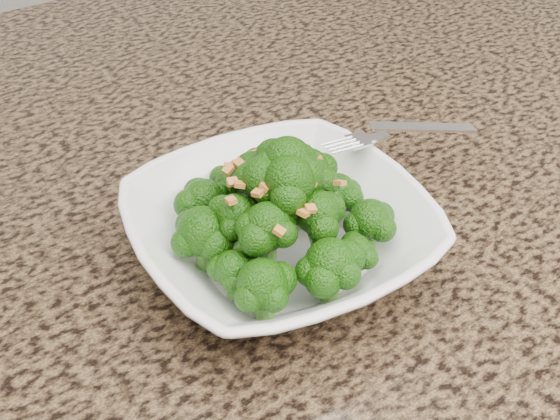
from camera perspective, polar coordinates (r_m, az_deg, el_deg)
granite_counter at (r=0.59m, az=-9.61°, el=-3.20°), size 1.64×1.04×0.03m
bowl at (r=0.53m, az=0.00°, el=-1.91°), size 0.24×0.24×0.05m
broccoli_pile at (r=0.50m, az=0.00°, el=3.31°), size 0.19×0.19×0.07m
garlic_topping at (r=0.48m, az=0.00°, el=6.79°), size 0.12×0.12×0.01m
fork at (r=0.59m, az=8.11°, el=5.96°), size 0.17×0.08×0.01m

